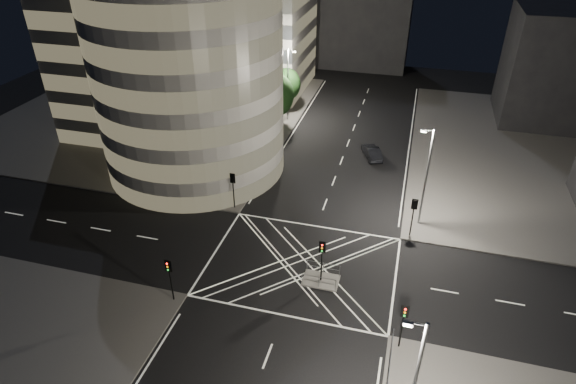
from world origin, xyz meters
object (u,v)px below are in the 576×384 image
(traffic_signal_island, at_px, (322,254))
(street_lamp_right_far, at_px, (426,175))
(traffic_signal_fl, at_px, (233,184))
(street_lamp_left_near, at_px, (243,138))
(street_lamp_left_far, at_px, (288,83))
(central_island, at_px, (321,280))
(traffic_signal_fr, at_px, (414,210))
(sedan, at_px, (372,152))
(traffic_signal_nl, at_px, (169,273))
(traffic_signal_nr, at_px, (404,318))

(traffic_signal_island, xyz_separation_m, street_lamp_right_far, (7.44, 10.50, 2.63))
(traffic_signal_fl, distance_m, street_lamp_left_near, 5.86)
(street_lamp_left_near, height_order, street_lamp_left_far, same)
(traffic_signal_fl, xyz_separation_m, street_lamp_left_near, (-0.64, 5.20, 2.63))
(central_island, xyz_separation_m, traffic_signal_fr, (6.80, 8.30, 2.84))
(traffic_signal_fr, bearing_deg, sedan, 109.86)
(central_island, relative_size, traffic_signal_nl, 0.75)
(central_island, height_order, traffic_signal_nr, traffic_signal_nr)
(traffic_signal_nr, relative_size, street_lamp_left_near, 0.40)
(traffic_signal_island, distance_m, street_lamp_left_near, 17.89)
(traffic_signal_fr, bearing_deg, street_lamp_left_far, 128.17)
(street_lamp_right_far, bearing_deg, traffic_signal_nr, -92.30)
(traffic_signal_fl, distance_m, traffic_signal_fr, 17.60)
(traffic_signal_fr, xyz_separation_m, traffic_signal_island, (-6.80, -8.30, 0.00))
(traffic_signal_nr, bearing_deg, street_lamp_left_far, 116.36)
(traffic_signal_nl, xyz_separation_m, street_lamp_right_far, (18.24, 15.80, 2.63))
(street_lamp_left_near, bearing_deg, street_lamp_right_far, -9.03)
(traffic_signal_fr, xyz_separation_m, sedan, (-5.41, 14.96, -2.19))
(central_island, xyz_separation_m, street_lamp_left_far, (-11.44, 31.50, 5.47))
(traffic_signal_nl, distance_m, traffic_signal_island, 12.03)
(central_island, xyz_separation_m, traffic_signal_island, (0.00, 0.00, 2.84))
(street_lamp_left_near, xyz_separation_m, street_lamp_right_far, (18.87, -3.00, 0.00))
(traffic_signal_fr, relative_size, street_lamp_right_far, 0.40)
(traffic_signal_fl, bearing_deg, central_island, -37.54)
(central_island, bearing_deg, traffic_signal_fl, 142.46)
(street_lamp_left_far, bearing_deg, central_island, -70.05)
(traffic_signal_nl, xyz_separation_m, street_lamp_left_far, (-0.64, 36.80, 2.63))
(traffic_signal_fl, xyz_separation_m, sedan, (12.19, 14.96, -2.19))
(traffic_signal_nl, bearing_deg, traffic_signal_fl, 90.00)
(street_lamp_left_far, xyz_separation_m, sedan, (12.83, -8.24, -4.82))
(traffic_signal_fl, xyz_separation_m, traffic_signal_fr, (17.60, 0.00, 0.00))
(traffic_signal_fl, relative_size, sedan, 0.91)
(traffic_signal_fl, relative_size, traffic_signal_fr, 1.00)
(central_island, distance_m, street_lamp_left_far, 33.95)
(street_lamp_left_far, distance_m, sedan, 15.99)
(street_lamp_left_far, relative_size, sedan, 2.28)
(street_lamp_right_far, height_order, sedan, street_lamp_right_far)
(traffic_signal_fl, xyz_separation_m, street_lamp_right_far, (18.24, 2.20, 2.63))
(sedan, bearing_deg, traffic_signal_nr, 77.79)
(traffic_signal_fr, xyz_separation_m, traffic_signal_nr, (0.00, -13.60, 0.00))
(traffic_signal_nl, bearing_deg, traffic_signal_fr, 37.69)
(traffic_signal_nr, height_order, sedan, traffic_signal_nr)
(central_island, distance_m, traffic_signal_fr, 11.10)
(street_lamp_left_near, bearing_deg, traffic_signal_nl, -88.06)
(traffic_signal_fr, bearing_deg, street_lamp_left_near, 164.08)
(traffic_signal_fr, distance_m, sedan, 16.06)
(traffic_signal_nl, distance_m, traffic_signal_nr, 17.60)
(traffic_signal_fl, height_order, street_lamp_left_far, street_lamp_left_far)
(traffic_signal_nr, distance_m, street_lamp_left_far, 41.15)
(traffic_signal_fl, xyz_separation_m, traffic_signal_nl, (0.00, -13.60, 0.00))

